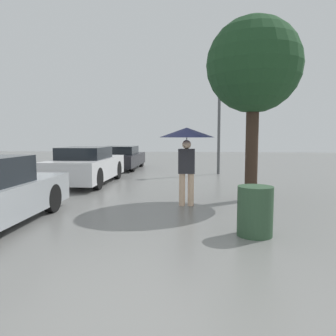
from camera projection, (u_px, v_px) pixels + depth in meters
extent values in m
plane|color=slate|center=(143.00, 312.00, 3.02)|extent=(60.00, 60.00, 0.00)
cylinder|color=beige|center=(182.00, 189.00, 7.61)|extent=(0.14, 0.14, 0.75)
cylinder|color=beige|center=(191.00, 190.00, 7.59)|extent=(0.14, 0.14, 0.75)
cube|color=#2D2D33|center=(187.00, 161.00, 7.54)|extent=(0.38, 0.22, 0.57)
sphere|color=beige|center=(187.00, 144.00, 7.50)|extent=(0.20, 0.20, 0.20)
cylinder|color=#515456|center=(187.00, 151.00, 7.51)|extent=(0.02, 0.02, 0.60)
cone|color=#191E4C|center=(187.00, 132.00, 7.47)|extent=(1.27, 1.27, 0.22)
cylinder|color=black|center=(52.00, 198.00, 6.95)|extent=(0.18, 0.60, 0.60)
cube|color=silver|center=(87.00, 168.00, 11.14)|extent=(1.64, 4.07, 0.68)
cube|color=black|center=(85.00, 153.00, 10.88)|extent=(1.39, 1.83, 0.39)
cylinder|color=black|center=(79.00, 170.00, 12.47)|extent=(0.18, 0.67, 0.67)
cylinder|color=black|center=(117.00, 170.00, 12.35)|extent=(0.18, 0.67, 0.67)
cylinder|color=black|center=(50.00, 178.00, 9.96)|extent=(0.18, 0.67, 0.67)
cylinder|color=black|center=(98.00, 179.00, 9.84)|extent=(0.18, 0.67, 0.67)
cube|color=black|center=(120.00, 159.00, 16.12)|extent=(1.85, 3.96, 0.56)
cube|color=black|center=(119.00, 150.00, 15.88)|extent=(1.57, 1.78, 0.38)
cylinder|color=black|center=(110.00, 160.00, 17.42)|extent=(0.18, 0.64, 0.64)
cylinder|color=black|center=(141.00, 160.00, 17.28)|extent=(0.18, 0.64, 0.64)
cylinder|color=black|center=(97.00, 164.00, 14.98)|extent=(0.18, 0.64, 0.64)
cylinder|color=black|center=(132.00, 165.00, 14.85)|extent=(0.18, 0.64, 0.64)
cylinder|color=#38281E|center=(252.00, 147.00, 8.16)|extent=(0.31, 0.31, 2.70)
sphere|color=#1E4223|center=(254.00, 65.00, 7.96)|extent=(2.31, 2.31, 2.31)
cylinder|color=#515456|center=(219.00, 126.00, 13.75)|extent=(0.12, 0.12, 4.05)
sphere|color=beige|center=(220.00, 74.00, 13.54)|extent=(0.37, 0.37, 0.37)
cylinder|color=#2D4C33|center=(255.00, 211.00, 5.30)|extent=(0.57, 0.57, 0.81)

